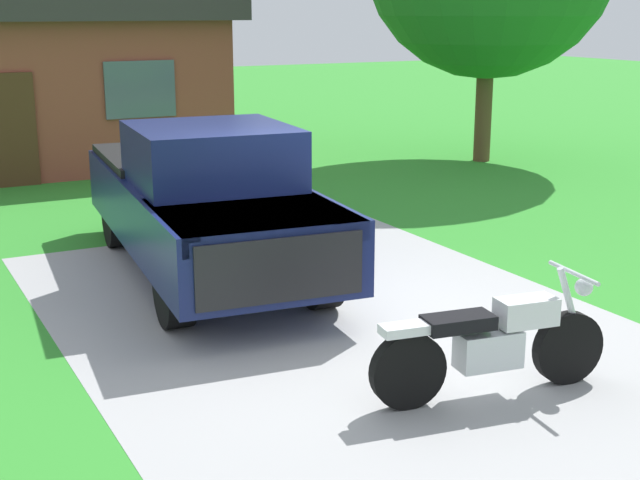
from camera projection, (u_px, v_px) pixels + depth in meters
ground_plane at (330, 317)px, 9.56m from camera, size 80.00×80.00×0.00m
driveway_pad at (330, 317)px, 9.56m from camera, size 5.59×8.08×0.01m
motorcycle at (493, 343)px, 7.53m from camera, size 2.20×0.71×1.09m
pickup_truck at (203, 197)px, 10.99m from camera, size 2.53×5.78×1.90m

